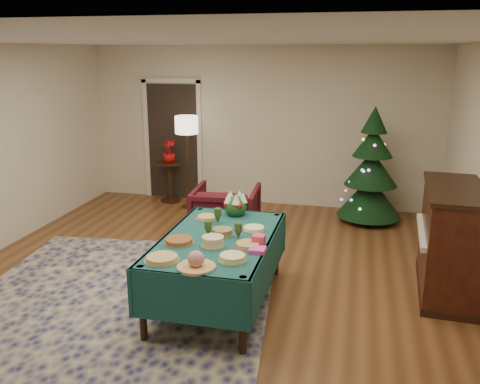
% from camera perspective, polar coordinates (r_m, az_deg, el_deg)
% --- Properties ---
extents(room_shell, '(7.00, 7.00, 7.00)m').
position_cam_1_polar(room_shell, '(5.41, -4.70, 2.17)').
color(room_shell, '#593319').
rests_on(room_shell, ground).
extents(doorway, '(1.08, 0.04, 2.16)m').
position_cam_1_polar(doorway, '(9.20, -7.54, 6.04)').
color(doorway, black).
rests_on(doorway, ground).
extents(rug, '(3.62, 4.51, 0.02)m').
position_cam_1_polar(rug, '(5.44, -14.71, -13.41)').
color(rug, '#14194D').
rests_on(rug, ground).
extents(buffet_table, '(1.14, 1.93, 0.75)m').
position_cam_1_polar(buffet_table, '(5.30, -2.50, -6.57)').
color(buffet_table, black).
rests_on(buffet_table, ground).
extents(platter_0, '(0.34, 0.34, 0.05)m').
position_cam_1_polar(platter_0, '(4.71, -8.75, -7.41)').
color(platter_0, silver).
rests_on(platter_0, buffet_table).
extents(platter_1, '(0.35, 0.35, 0.16)m').
position_cam_1_polar(platter_1, '(4.51, -4.95, -7.79)').
color(platter_1, silver).
rests_on(platter_1, buffet_table).
extents(platter_2, '(0.27, 0.27, 0.06)m').
position_cam_1_polar(platter_2, '(4.65, -0.85, -7.43)').
color(platter_2, silver).
rests_on(platter_2, buffet_table).
extents(platter_3, '(0.31, 0.31, 0.05)m').
position_cam_1_polar(platter_3, '(5.10, -6.86, -5.50)').
color(platter_3, silver).
rests_on(platter_3, buffet_table).
extents(platter_4, '(0.25, 0.25, 0.10)m').
position_cam_1_polar(platter_4, '(4.99, -3.06, -5.58)').
color(platter_4, silver).
rests_on(platter_4, buffet_table).
extents(platter_5, '(0.27, 0.27, 0.04)m').
position_cam_1_polar(platter_5, '(4.98, 0.88, -5.95)').
color(platter_5, silver).
rests_on(platter_5, buffet_table).
extents(platter_6, '(0.25, 0.25, 0.07)m').
position_cam_1_polar(platter_6, '(5.27, -2.02, -4.55)').
color(platter_6, silver).
rests_on(platter_6, buffet_table).
extents(platter_7, '(0.26, 0.26, 0.04)m').
position_cam_1_polar(platter_7, '(5.42, 1.57, -4.15)').
color(platter_7, silver).
rests_on(platter_7, buffet_table).
extents(platter_8, '(0.26, 0.26, 0.04)m').
position_cam_1_polar(platter_8, '(5.78, -3.71, -2.89)').
color(platter_8, silver).
rests_on(platter_8, buffet_table).
extents(goblet_0, '(0.08, 0.08, 0.18)m').
position_cam_1_polar(goblet_0, '(5.62, -2.51, -2.65)').
color(goblet_0, '#2D471E').
rests_on(goblet_0, buffet_table).
extents(goblet_1, '(0.08, 0.08, 0.18)m').
position_cam_1_polar(goblet_1, '(5.15, -0.19, -4.34)').
color(goblet_1, '#2D471E').
rests_on(goblet_1, buffet_table).
extents(goblet_2, '(0.08, 0.08, 0.18)m').
position_cam_1_polar(goblet_2, '(5.22, -3.58, -4.12)').
color(goblet_2, '#2D471E').
rests_on(goblet_2, buffet_table).
extents(napkin_stack, '(0.15, 0.15, 0.04)m').
position_cam_1_polar(napkin_stack, '(4.86, 1.97, -6.53)').
color(napkin_stack, '#EC41B4').
rests_on(napkin_stack, buffet_table).
extents(gift_box, '(0.12, 0.12, 0.10)m').
position_cam_1_polar(gift_box, '(5.03, 2.10, -5.38)').
color(gift_box, '#DF3E5D').
rests_on(gift_box, buffet_table).
extents(centerpiece, '(0.27, 0.27, 0.31)m').
position_cam_1_polar(centerpiece, '(5.89, -0.50, -1.38)').
color(centerpiece, '#1E4C1E').
rests_on(centerpiece, buffet_table).
extents(armchair, '(0.92, 0.87, 0.89)m').
position_cam_1_polar(armchair, '(7.04, -1.57, -2.24)').
color(armchair, '#420E15').
rests_on(armchair, ground).
extents(floor_lamp, '(0.38, 0.38, 1.57)m').
position_cam_1_polar(floor_lamp, '(8.44, -6.00, 6.87)').
color(floor_lamp, '#A57F3F').
rests_on(floor_lamp, ground).
extents(side_table, '(0.39, 0.39, 0.70)m').
position_cam_1_polar(side_table, '(9.09, -7.84, 1.05)').
color(side_table, black).
rests_on(side_table, ground).
extents(potted_plant, '(0.23, 0.41, 0.23)m').
position_cam_1_polar(potted_plant, '(8.98, -7.95, 3.99)').
color(potted_plant, '#AF0C0C').
rests_on(potted_plant, side_table).
extents(christmas_tree, '(1.09, 1.09, 1.81)m').
position_cam_1_polar(christmas_tree, '(8.10, 14.51, 2.33)').
color(christmas_tree, black).
rests_on(christmas_tree, ground).
extents(piano, '(0.73, 1.43, 1.20)m').
position_cam_1_polar(piano, '(6.02, 22.63, -5.19)').
color(piano, black).
rests_on(piano, ground).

